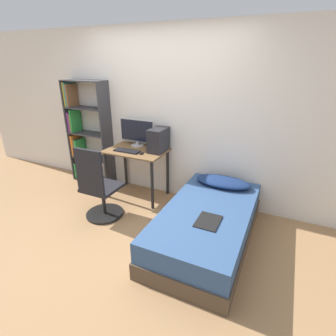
# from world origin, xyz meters

# --- Properties ---
(ground_plane) EXTENTS (14.00, 14.00, 0.00)m
(ground_plane) POSITION_xyz_m (0.00, 0.00, 0.00)
(ground_plane) COLOR #9E754C
(wall_back) EXTENTS (8.00, 0.05, 2.50)m
(wall_back) POSITION_xyz_m (0.00, 1.48, 1.25)
(wall_back) COLOR silver
(wall_back) RESTS_ON ground_plane
(desk) EXTENTS (0.90, 0.61, 0.77)m
(desk) POSITION_xyz_m (-0.30, 1.15, 0.63)
(desk) COLOR brown
(desk) RESTS_ON ground_plane
(bookshelf) EXTENTS (0.75, 0.29, 1.74)m
(bookshelf) POSITION_xyz_m (-1.46, 1.31, 0.79)
(bookshelf) COLOR #38383D
(bookshelf) RESTS_ON ground_plane
(office_chair) EXTENTS (0.52, 0.52, 1.03)m
(office_chair) POSITION_xyz_m (-0.43, 0.38, 0.39)
(office_chair) COLOR black
(office_chair) RESTS_ON ground_plane
(bed) EXTENTS (0.98, 1.86, 0.44)m
(bed) POSITION_xyz_m (1.03, 0.53, 0.22)
(bed) COLOR #4C3D2D
(bed) RESTS_ON ground_plane
(pillow) EXTENTS (0.74, 0.36, 0.11)m
(pillow) POSITION_xyz_m (1.03, 1.20, 0.49)
(pillow) COLOR navy
(pillow) RESTS_ON bed
(magazine) EXTENTS (0.24, 0.32, 0.01)m
(magazine) POSITION_xyz_m (1.12, 0.27, 0.44)
(magazine) COLOR black
(magazine) RESTS_ON bed
(monitor) EXTENTS (0.59, 0.20, 0.42)m
(monitor) POSITION_xyz_m (-0.40, 1.35, 0.99)
(monitor) COLOR #B7B7BC
(monitor) RESTS_ON desk
(keyboard) EXTENTS (0.40, 0.14, 0.02)m
(keyboard) POSITION_xyz_m (-0.39, 1.03, 0.78)
(keyboard) COLOR black
(keyboard) RESTS_ON desk
(pc_tower) EXTENTS (0.21, 0.36, 0.34)m
(pc_tower) POSITION_xyz_m (0.02, 1.26, 0.94)
(pc_tower) COLOR #232328
(pc_tower) RESTS_ON desk
(mouse) EXTENTS (0.06, 0.09, 0.02)m
(mouse) POSITION_xyz_m (-0.14, 1.03, 0.78)
(mouse) COLOR black
(mouse) RESTS_ON desk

